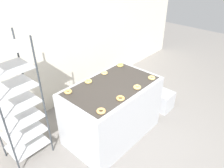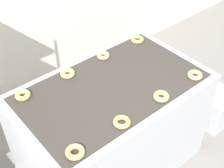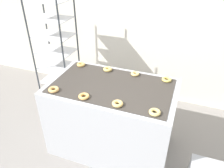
{
  "view_description": "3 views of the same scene",
  "coord_description": "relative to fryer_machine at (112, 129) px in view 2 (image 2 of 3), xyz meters",
  "views": [
    {
      "loc": [
        -2.11,
        -1.19,
        2.72
      ],
      "look_at": [
        0.0,
        0.71,
        1.0
      ],
      "focal_mm": 35.0,
      "sensor_mm": 36.0,
      "label": 1
    },
    {
      "loc": [
        -1.17,
        -0.67,
        2.55
      ],
      "look_at": [
        0.0,
        0.71,
        1.0
      ],
      "focal_mm": 50.0,
      "sensor_mm": 36.0,
      "label": 2
    },
    {
      "loc": [
        0.76,
        -1.33,
        2.37
      ],
      "look_at": [
        0.0,
        0.71,
        1.0
      ],
      "focal_mm": 35.0,
      "sensor_mm": 36.0,
      "label": 3
    }
  ],
  "objects": [
    {
      "name": "donut_far_midleft",
      "position": [
        -0.18,
        0.33,
        0.51
      ],
      "size": [
        0.12,
        0.12,
        0.04
      ],
      "primitive_type": "torus",
      "color": "#DDBC62",
      "rests_on": "fryer_machine"
    },
    {
      "name": "donut_far_left",
      "position": [
        -0.58,
        0.33,
        0.51
      ],
      "size": [
        0.12,
        0.12,
        0.04
      ],
      "primitive_type": "torus",
      "color": "#DAA959",
      "rests_on": "fryer_machine"
    },
    {
      "name": "donut_near_midleft",
      "position": [
        -0.2,
        -0.34,
        0.51
      ],
      "size": [
        0.12,
        0.12,
        0.03
      ],
      "primitive_type": "torus",
      "color": "#E8AD59",
      "rests_on": "fryer_machine"
    },
    {
      "name": "donut_near_midright",
      "position": [
        0.19,
        -0.34,
        0.51
      ],
      "size": [
        0.12,
        0.12,
        0.04
      ],
      "primitive_type": "torus",
      "color": "#E4BD6A",
      "rests_on": "fryer_machine"
    },
    {
      "name": "donut_far_right",
      "position": [
        0.59,
        0.34,
        0.51
      ],
      "size": [
        0.12,
        0.12,
        0.03
      ],
      "primitive_type": "torus",
      "color": "#DABE5A",
      "rests_on": "fryer_machine"
    },
    {
      "name": "fryer_machine",
      "position": [
        0.0,
        0.0,
        0.0
      ],
      "size": [
        1.52,
        0.92,
        0.98
      ],
      "color": "#B7BABF",
      "rests_on": "ground_plane"
    },
    {
      "name": "donut_far_midright",
      "position": [
        0.19,
        0.34,
        0.51
      ],
      "size": [
        0.11,
        0.11,
        0.03
      ],
      "primitive_type": "torus",
      "color": "#E2BD6E",
      "rests_on": "fryer_machine"
    },
    {
      "name": "donut_near_left",
      "position": [
        -0.58,
        -0.34,
        0.51
      ],
      "size": [
        0.12,
        0.12,
        0.04
      ],
      "primitive_type": "torus",
      "color": "#E0A85E",
      "rests_on": "fryer_machine"
    },
    {
      "name": "donut_near_right",
      "position": [
        0.57,
        -0.34,
        0.51
      ],
      "size": [
        0.12,
        0.12,
        0.04
      ],
      "primitive_type": "torus",
      "color": "#D8BA6B",
      "rests_on": "fryer_machine"
    },
    {
      "name": "glaze_bin",
      "position": [
        1.21,
        -0.29,
        -0.3
      ],
      "size": [
        0.36,
        0.31,
        0.38
      ],
      "color": "#B7BABF",
      "rests_on": "ground_plane"
    }
  ]
}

